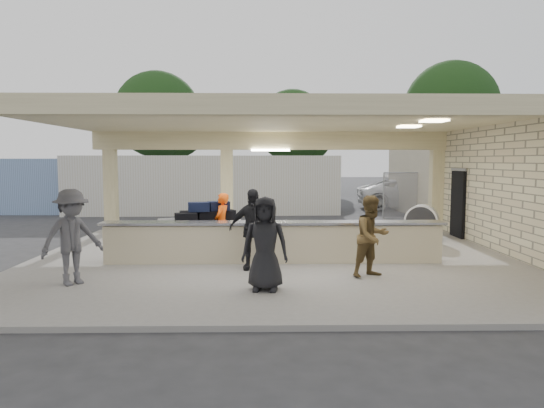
{
  "coord_description": "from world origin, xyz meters",
  "views": [
    {
      "loc": [
        -0.23,
        -12.0,
        2.55
      ],
      "look_at": [
        -0.01,
        1.0,
        1.37
      ],
      "focal_mm": 32.0,
      "sensor_mm": 36.0,
      "label": 1
    }
  ],
  "objects_px": {
    "baggage_handler": "(222,223)",
    "passenger_b": "(252,229)",
    "drum_fan": "(422,222)",
    "passenger_d": "(265,244)",
    "luggage_cart": "(205,226)",
    "car_dark": "(402,194)",
    "container_blue": "(48,186)",
    "car_white_a": "(413,194)",
    "container_white": "(204,185)",
    "passenger_c": "(72,237)",
    "passenger_a": "(372,236)",
    "car_white_b": "(473,195)",
    "baggage_counter": "(273,242)"
  },
  "relations": [
    {
      "from": "baggage_handler",
      "to": "passenger_b",
      "type": "height_order",
      "value": "passenger_b"
    },
    {
      "from": "drum_fan",
      "to": "passenger_d",
      "type": "xyz_separation_m",
      "value": [
        -4.76,
        -5.48,
        0.3
      ]
    },
    {
      "from": "luggage_cart",
      "to": "baggage_handler",
      "type": "distance_m",
      "value": 0.47
    },
    {
      "from": "car_dark",
      "to": "container_blue",
      "type": "distance_m",
      "value": 18.29
    },
    {
      "from": "car_white_a",
      "to": "container_white",
      "type": "distance_m",
      "value": 10.79
    },
    {
      "from": "luggage_cart",
      "to": "passenger_c",
      "type": "xyz_separation_m",
      "value": [
        -2.21,
        -3.22,
        0.22
      ]
    },
    {
      "from": "passenger_b",
      "to": "passenger_c",
      "type": "xyz_separation_m",
      "value": [
        -3.51,
        -1.27,
        0.04
      ]
    },
    {
      "from": "passenger_b",
      "to": "passenger_a",
      "type": "bearing_deg",
      "value": -5.75
    },
    {
      "from": "passenger_a",
      "to": "container_blue",
      "type": "distance_m",
      "value": 18.66
    },
    {
      "from": "passenger_b",
      "to": "car_white_b",
      "type": "bearing_deg",
      "value": 62.69
    },
    {
      "from": "car_dark",
      "to": "container_blue",
      "type": "bearing_deg",
      "value": 118.05
    },
    {
      "from": "baggage_handler",
      "to": "passenger_a",
      "type": "xyz_separation_m",
      "value": [
        3.37,
        -2.6,
        0.06
      ]
    },
    {
      "from": "passenger_a",
      "to": "car_dark",
      "type": "relative_size",
      "value": 0.44
    },
    {
      "from": "passenger_a",
      "to": "car_white_a",
      "type": "bearing_deg",
      "value": 42.15
    },
    {
      "from": "luggage_cart",
      "to": "baggage_handler",
      "type": "bearing_deg",
      "value": -28.0
    },
    {
      "from": "luggage_cart",
      "to": "drum_fan",
      "type": "xyz_separation_m",
      "value": [
        6.34,
        1.79,
        -0.13
      ]
    },
    {
      "from": "luggage_cart",
      "to": "car_white_a",
      "type": "distance_m",
      "value": 15.45
    },
    {
      "from": "baggage_handler",
      "to": "passenger_b",
      "type": "distance_m",
      "value": 2.06
    },
    {
      "from": "baggage_counter",
      "to": "car_white_a",
      "type": "relative_size",
      "value": 1.49
    },
    {
      "from": "baggage_counter",
      "to": "passenger_b",
      "type": "xyz_separation_m",
      "value": [
        -0.48,
        -0.77,
        0.42
      ]
    },
    {
      "from": "passenger_a",
      "to": "passenger_c",
      "type": "height_order",
      "value": "passenger_c"
    },
    {
      "from": "baggage_handler",
      "to": "container_blue",
      "type": "xyz_separation_m",
      "value": [
        -9.36,
        11.03,
        0.41
      ]
    },
    {
      "from": "baggage_counter",
      "to": "passenger_d",
      "type": "height_order",
      "value": "passenger_d"
    },
    {
      "from": "baggage_counter",
      "to": "car_dark",
      "type": "height_order",
      "value": "car_dark"
    },
    {
      "from": "baggage_handler",
      "to": "passenger_c",
      "type": "distance_m",
      "value": 4.13
    },
    {
      "from": "baggage_counter",
      "to": "drum_fan",
      "type": "bearing_deg",
      "value": 33.04
    },
    {
      "from": "baggage_handler",
      "to": "container_white",
      "type": "relative_size",
      "value": 0.13
    },
    {
      "from": "baggage_handler",
      "to": "car_white_a",
      "type": "relative_size",
      "value": 0.29
    },
    {
      "from": "luggage_cart",
      "to": "passenger_a",
      "type": "height_order",
      "value": "passenger_a"
    },
    {
      "from": "drum_fan",
      "to": "container_blue",
      "type": "distance_m",
      "value": 17.8
    },
    {
      "from": "drum_fan",
      "to": "luggage_cart",
      "type": "bearing_deg",
      "value": -135.83
    },
    {
      "from": "passenger_b",
      "to": "container_white",
      "type": "relative_size",
      "value": 0.14
    },
    {
      "from": "luggage_cart",
      "to": "passenger_b",
      "type": "xyz_separation_m",
      "value": [
        1.3,
        -1.95,
        0.18
      ]
    },
    {
      "from": "baggage_counter",
      "to": "passenger_a",
      "type": "xyz_separation_m",
      "value": [
        2.04,
        -1.5,
        0.37
      ]
    },
    {
      "from": "baggage_counter",
      "to": "passenger_c",
      "type": "xyz_separation_m",
      "value": [
        -3.99,
        -2.05,
        0.46
      ]
    },
    {
      "from": "passenger_c",
      "to": "car_white_a",
      "type": "relative_size",
      "value": 0.34
    },
    {
      "from": "passenger_b",
      "to": "car_dark",
      "type": "xyz_separation_m",
      "value": [
        7.86,
        15.72,
        -0.35
      ]
    },
    {
      "from": "baggage_handler",
      "to": "passenger_a",
      "type": "bearing_deg",
      "value": 68.83
    },
    {
      "from": "container_white",
      "to": "car_dark",
      "type": "bearing_deg",
      "value": 15.69
    },
    {
      "from": "drum_fan",
      "to": "passenger_b",
      "type": "relative_size",
      "value": 0.61
    },
    {
      "from": "drum_fan",
      "to": "passenger_d",
      "type": "height_order",
      "value": "passenger_d"
    },
    {
      "from": "car_white_b",
      "to": "container_white",
      "type": "bearing_deg",
      "value": 112.8
    },
    {
      "from": "luggage_cart",
      "to": "container_white",
      "type": "height_order",
      "value": "container_white"
    },
    {
      "from": "passenger_d",
      "to": "car_white_a",
      "type": "relative_size",
      "value": 0.32
    },
    {
      "from": "baggage_counter",
      "to": "car_white_b",
      "type": "relative_size",
      "value": 1.91
    },
    {
      "from": "passenger_c",
      "to": "car_white_a",
      "type": "bearing_deg",
      "value": 8.5
    },
    {
      "from": "luggage_cart",
      "to": "passenger_d",
      "type": "distance_m",
      "value": 4.02
    },
    {
      "from": "car_white_a",
      "to": "container_blue",
      "type": "xyz_separation_m",
      "value": [
        -18.23,
        -1.36,
        0.52
      ]
    },
    {
      "from": "passenger_b",
      "to": "car_dark",
      "type": "distance_m",
      "value": 17.58
    },
    {
      "from": "baggage_counter",
      "to": "passenger_d",
      "type": "distance_m",
      "value": 2.56
    }
  ]
}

